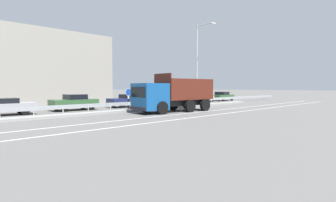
{
  "coord_description": "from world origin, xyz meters",
  "views": [
    {
      "loc": [
        -17.71,
        -17.46,
        2.19
      ],
      "look_at": [
        -0.72,
        0.17,
        0.86
      ],
      "focal_mm": 28.0,
      "sensor_mm": 36.0,
      "label": 1
    }
  ],
  "objects_px": {
    "parked_car_4": "(168,99)",
    "dump_truck": "(166,98)",
    "parked_car_3": "(129,100)",
    "parked_car_5": "(201,97)",
    "street_lamp_1": "(198,61)",
    "parked_car_2": "(74,102)",
    "median_road_sign": "(128,100)",
    "parked_car_1": "(1,106)",
    "parked_car_6": "(222,96)"
  },
  "relations": [
    {
      "from": "median_road_sign",
      "to": "parked_car_5",
      "type": "distance_m",
      "value": 16.23
    },
    {
      "from": "dump_truck",
      "to": "parked_car_4",
      "type": "xyz_separation_m",
      "value": [
        7.64,
        7.55,
        -0.57
      ]
    },
    {
      "from": "median_road_sign",
      "to": "parked_car_2",
      "type": "xyz_separation_m",
      "value": [
        -2.91,
        4.55,
        -0.29
      ]
    },
    {
      "from": "parked_car_5",
      "to": "parked_car_4",
      "type": "bearing_deg",
      "value": 86.47
    },
    {
      "from": "median_road_sign",
      "to": "parked_car_3",
      "type": "xyz_separation_m",
      "value": [
        3.19,
        4.38,
        -0.34
      ]
    },
    {
      "from": "street_lamp_1",
      "to": "parked_car_3",
      "type": "xyz_separation_m",
      "value": [
        -6.29,
        4.47,
        -4.38
      ]
    },
    {
      "from": "parked_car_4",
      "to": "parked_car_6",
      "type": "distance_m",
      "value": 11.71
    },
    {
      "from": "dump_truck",
      "to": "parked_car_6",
      "type": "xyz_separation_m",
      "value": [
        19.35,
        7.42,
        -0.55
      ]
    },
    {
      "from": "street_lamp_1",
      "to": "parked_car_4",
      "type": "height_order",
      "value": "street_lamp_1"
    },
    {
      "from": "parked_car_1",
      "to": "parked_car_6",
      "type": "bearing_deg",
      "value": -85.24
    },
    {
      "from": "dump_truck",
      "to": "median_road_sign",
      "type": "relative_size",
      "value": 3.8
    },
    {
      "from": "street_lamp_1",
      "to": "parked_car_5",
      "type": "height_order",
      "value": "street_lamp_1"
    },
    {
      "from": "parked_car_2",
      "to": "dump_truck",
      "type": "bearing_deg",
      "value": -145.53
    },
    {
      "from": "parked_car_1",
      "to": "parked_car_4",
      "type": "distance_m",
      "value": 18.43
    },
    {
      "from": "parked_car_5",
      "to": "parked_car_6",
      "type": "relative_size",
      "value": 0.85
    },
    {
      "from": "street_lamp_1",
      "to": "parked_car_2",
      "type": "bearing_deg",
      "value": 159.48
    },
    {
      "from": "parked_car_3",
      "to": "parked_car_6",
      "type": "distance_m",
      "value": 18.06
    },
    {
      "from": "street_lamp_1",
      "to": "parked_car_5",
      "type": "relative_size",
      "value": 2.37
    },
    {
      "from": "dump_truck",
      "to": "median_road_sign",
      "type": "xyz_separation_m",
      "value": [
        -1.9,
        2.76,
        -0.22
      ]
    },
    {
      "from": "parked_car_3",
      "to": "parked_car_4",
      "type": "bearing_deg",
      "value": -84.25
    },
    {
      "from": "parked_car_4",
      "to": "dump_truck",
      "type": "bearing_deg",
      "value": 131.29
    },
    {
      "from": "dump_truck",
      "to": "parked_car_1",
      "type": "bearing_deg",
      "value": 63.57
    },
    {
      "from": "parked_car_2",
      "to": "parked_car_6",
      "type": "xyz_separation_m",
      "value": [
        24.17,
        0.1,
        -0.04
      ]
    },
    {
      "from": "parked_car_2",
      "to": "parked_car_4",
      "type": "xyz_separation_m",
      "value": [
        12.46,
        0.23,
        -0.06
      ]
    },
    {
      "from": "street_lamp_1",
      "to": "parked_car_1",
      "type": "bearing_deg",
      "value": 167.26
    },
    {
      "from": "median_road_sign",
      "to": "parked_car_4",
      "type": "height_order",
      "value": "median_road_sign"
    },
    {
      "from": "parked_car_6",
      "to": "parked_car_4",
      "type": "bearing_deg",
      "value": -94.6
    },
    {
      "from": "median_road_sign",
      "to": "street_lamp_1",
      "type": "relative_size",
      "value": 0.22
    },
    {
      "from": "parked_car_1",
      "to": "parked_car_5",
      "type": "bearing_deg",
      "value": -85.72
    },
    {
      "from": "parked_car_3",
      "to": "dump_truck",
      "type": "bearing_deg",
      "value": 171.89
    },
    {
      "from": "dump_truck",
      "to": "parked_car_6",
      "type": "relative_size",
      "value": 1.72
    },
    {
      "from": "parked_car_2",
      "to": "parked_car_5",
      "type": "height_order",
      "value": "parked_car_5"
    },
    {
      "from": "parked_car_4",
      "to": "parked_car_1",
      "type": "bearing_deg",
      "value": 88.88
    },
    {
      "from": "median_road_sign",
      "to": "parked_car_3",
      "type": "height_order",
      "value": "median_road_sign"
    },
    {
      "from": "parked_car_4",
      "to": "parked_car_5",
      "type": "relative_size",
      "value": 1.2
    },
    {
      "from": "parked_car_1",
      "to": "parked_car_4",
      "type": "bearing_deg",
      "value": -84.13
    },
    {
      "from": "parked_car_4",
      "to": "parked_car_6",
      "type": "height_order",
      "value": "parked_car_6"
    },
    {
      "from": "parked_car_2",
      "to": "parked_car_6",
      "type": "bearing_deg",
      "value": -88.65
    },
    {
      "from": "median_road_sign",
      "to": "parked_car_4",
      "type": "bearing_deg",
      "value": 26.63
    },
    {
      "from": "parked_car_3",
      "to": "parked_car_5",
      "type": "height_order",
      "value": "parked_car_5"
    },
    {
      "from": "parked_car_3",
      "to": "parked_car_2",
      "type": "bearing_deg",
      "value": 90.54
    },
    {
      "from": "dump_truck",
      "to": "parked_car_5",
      "type": "distance_m",
      "value": 15.47
    },
    {
      "from": "parked_car_4",
      "to": "street_lamp_1",
      "type": "bearing_deg",
      "value": 175.97
    },
    {
      "from": "parked_car_5",
      "to": "parked_car_3",
      "type": "bearing_deg",
      "value": 90.42
    },
    {
      "from": "dump_truck",
      "to": "parked_car_2",
      "type": "relative_size",
      "value": 1.88
    },
    {
      "from": "parked_car_2",
      "to": "parked_car_3",
      "type": "relative_size",
      "value": 0.89
    },
    {
      "from": "parked_car_1",
      "to": "parked_car_5",
      "type": "height_order",
      "value": "parked_car_5"
    },
    {
      "from": "median_road_sign",
      "to": "parked_car_4",
      "type": "xyz_separation_m",
      "value": [
        9.54,
        4.78,
        -0.35
      ]
    },
    {
      "from": "median_road_sign",
      "to": "parked_car_6",
      "type": "height_order",
      "value": "median_road_sign"
    },
    {
      "from": "street_lamp_1",
      "to": "parked_car_2",
      "type": "relative_size",
      "value": 2.21
    }
  ]
}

